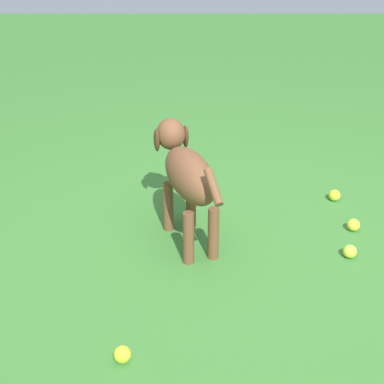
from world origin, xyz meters
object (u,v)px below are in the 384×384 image
at_px(tennis_ball_1, 337,196).
at_px(tennis_ball_4, 352,252).
at_px(tennis_ball_2, 356,225).
at_px(tennis_ball_3, 212,191).
at_px(dog, 189,173).
at_px(tennis_ball_0, 124,354).

bearing_deg(tennis_ball_1, tennis_ball_4, -95.87).
height_order(tennis_ball_2, tennis_ball_3, same).
relative_size(tennis_ball_2, tennis_ball_3, 1.00).
bearing_deg(tennis_ball_1, tennis_ball_2, -86.16).
distance_m(tennis_ball_3, tennis_ball_4, 0.92).
height_order(dog, tennis_ball_4, dog).
bearing_deg(tennis_ball_3, dog, -105.50).
bearing_deg(tennis_ball_0, tennis_ball_4, 34.08).
bearing_deg(tennis_ball_2, tennis_ball_1, 93.84).
relative_size(tennis_ball_0, tennis_ball_3, 1.00).
bearing_deg(tennis_ball_3, tennis_ball_2, -27.80).
xyz_separation_m(tennis_ball_0, tennis_ball_3, (0.36, 1.33, 0.00)).
distance_m(dog, tennis_ball_0, 0.96).
bearing_deg(tennis_ball_1, tennis_ball_0, -130.28).
height_order(tennis_ball_3, tennis_ball_4, same).
distance_m(tennis_ball_0, tennis_ball_1, 1.67).
height_order(tennis_ball_0, tennis_ball_1, same).
bearing_deg(dog, tennis_ball_4, -122.06).
height_order(tennis_ball_0, tennis_ball_2, same).
xyz_separation_m(tennis_ball_3, tennis_ball_4, (0.66, -0.64, 0.00)).
xyz_separation_m(tennis_ball_2, tennis_ball_3, (-0.74, 0.39, 0.00)).
bearing_deg(tennis_ball_1, tennis_ball_3, 175.44).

